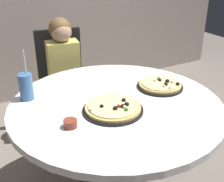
# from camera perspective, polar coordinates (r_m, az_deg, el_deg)

# --- Properties ---
(dining_table) EXTENTS (1.25, 1.25, 0.75)m
(dining_table) POSITION_cam_1_polar(r_m,az_deg,el_deg) (1.73, 0.80, -4.92)
(dining_table) COLOR white
(dining_table) RESTS_ON ground_plane
(chair_wooden) EXTENTS (0.46, 0.46, 0.95)m
(chair_wooden) POSITION_cam_1_polar(r_m,az_deg,el_deg) (2.63, -9.87, 2.71)
(chair_wooden) COLOR black
(chair_wooden) RESTS_ON ground_plane
(diner_child) EXTENTS (0.31, 0.43, 1.08)m
(diner_child) POSITION_cam_1_polar(r_m,az_deg,el_deg) (2.48, -8.94, 0.21)
(diner_child) COLOR #3F4766
(diner_child) RESTS_ON ground_plane
(pizza_veggie) EXTENTS (0.34, 0.34, 0.05)m
(pizza_veggie) POSITION_cam_1_polar(r_m,az_deg,el_deg) (1.59, 0.23, -3.44)
(pizza_veggie) COLOR black
(pizza_veggie) RESTS_ON dining_table
(pizza_cheese) EXTENTS (0.30, 0.30, 0.05)m
(pizza_cheese) POSITION_cam_1_polar(r_m,az_deg,el_deg) (1.89, 9.56, 1.20)
(pizza_cheese) COLOR black
(pizza_cheese) RESTS_ON dining_table
(soda_cup) EXTENTS (0.08, 0.08, 0.31)m
(soda_cup) POSITION_cam_1_polar(r_m,az_deg,el_deg) (1.76, -16.74, 0.84)
(soda_cup) COLOR #3F72B2
(soda_cup) RESTS_ON dining_table
(sauce_bowl) EXTENTS (0.07, 0.07, 0.04)m
(sauce_bowl) POSITION_cam_1_polar(r_m,az_deg,el_deg) (1.46, -8.28, -6.41)
(sauce_bowl) COLOR brown
(sauce_bowl) RESTS_ON dining_table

